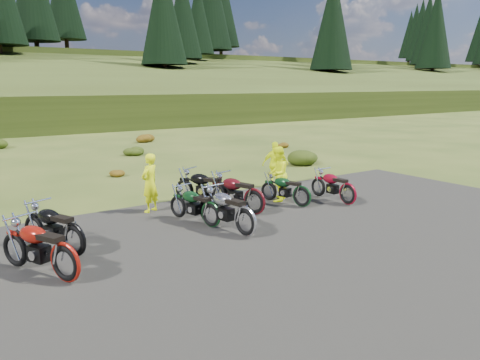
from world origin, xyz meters
TOP-DOWN VIEW (x-y plane):
  - ground at (0.00, 0.00)m, footprint 300.00×300.00m
  - gravel_pad at (0.00, -2.00)m, footprint 20.00×12.00m
  - conifer_26 at (21.00, 49.00)m, footprint 6.16×6.16m
  - conifer_27 at (27.00, 55.00)m, footprint 5.72×5.72m
  - conifer_28 at (33.00, 61.00)m, footprint 5.28×5.28m
  - conifer_30 at (45.00, 73.00)m, footprint 7.48×7.48m
  - conifer_31 at (51.00, 48.00)m, footprint 7.04×7.04m
  - conifer_32 at (57.00, 54.00)m, footprint 6.60×6.60m
  - conifer_33 at (63.00, 60.00)m, footprint 6.16×6.16m
  - conifer_34 at (69.00, 66.00)m, footprint 5.72×5.72m
  - conifer_35 at (75.00, 72.00)m, footprint 5.28×5.28m
  - conifer_36 at (81.00, 78.00)m, footprint 7.92×7.92m
  - conifer_37 at (87.00, 53.00)m, footprint 7.48×7.48m
  - conifer_38 at (93.00, 59.00)m, footprint 7.04×7.04m
  - conifer_39 at (99.00, 65.00)m, footprint 6.60×6.60m
  - conifer_40 at (105.00, 71.00)m, footprint 6.16×6.16m
  - conifer_41 at (111.00, 77.00)m, footprint 5.72×5.72m
  - conifer_45 at (135.00, 70.00)m, footprint 7.04×7.04m
  - shrub_4 at (-0.40, 9.20)m, footprint 0.77×0.77m
  - shrub_5 at (2.50, 14.50)m, footprint 1.03×1.03m
  - shrub_6 at (5.40, 19.80)m, footprint 1.30×1.30m
  - shrub_7 at (8.30, 7.10)m, footprint 1.56×1.56m
  - shrub_8 at (11.20, 12.40)m, footprint 0.77×0.77m
  - motorcycle_0 at (-4.44, 0.59)m, footprint 1.53×2.32m
  - motorcycle_1 at (-4.97, -0.76)m, footprint 1.70×2.41m
  - motorcycle_2 at (-0.78, 0.72)m, footprint 1.14×2.11m
  - motorcycle_3 at (-0.47, -0.45)m, footprint 1.08×2.34m
  - motorcycle_4 at (0.94, 1.09)m, footprint 1.33×2.37m
  - motorcycle_5 at (0.65, 2.39)m, footprint 1.65×2.33m
  - motorcycle_6 at (4.10, 0.32)m, footprint 0.69×2.02m
  - motorcycle_7 at (2.69, 0.95)m, footprint 1.15×2.03m
  - person_middle at (-1.48, 3.13)m, footprint 0.78×0.69m
  - person_right_a at (2.54, 2.01)m, footprint 1.12×1.10m
  - person_right_b at (3.94, 3.86)m, footprint 1.07×0.82m

SIDE VIEW (x-z plane):
  - ground at x=0.00m, z-range 0.00..0.00m
  - gravel_pad at x=0.00m, z-range -0.02..0.02m
  - motorcycle_0 at x=-4.44m, z-range -0.58..0.58m
  - motorcycle_1 at x=-4.97m, z-range -0.60..0.60m
  - motorcycle_2 at x=-0.78m, z-range -0.53..0.53m
  - motorcycle_3 at x=-0.47m, z-range -0.59..0.59m
  - motorcycle_4 at x=0.94m, z-range -0.59..0.59m
  - motorcycle_5 at x=0.65m, z-range -0.58..0.58m
  - motorcycle_6 at x=4.10m, z-range -0.53..0.53m
  - motorcycle_7 at x=2.69m, z-range -0.51..0.51m
  - shrub_4 at x=-0.40m, z-range 0.00..0.45m
  - shrub_8 at x=11.20m, z-range 0.00..0.45m
  - shrub_5 at x=2.50m, z-range 0.00..0.61m
  - shrub_6 at x=5.40m, z-range 0.00..0.77m
  - shrub_7 at x=8.30m, z-range 0.00..0.92m
  - person_right_b at x=3.94m, z-range 0.00..1.69m
  - person_middle at x=-1.48m, z-range 0.00..1.79m
  - person_right_a at x=2.54m, z-range 0.00..1.82m
  - conifer_26 at x=21.00m, z-range 5.37..21.37m
  - conifer_27 at x=27.00m, z-range 6.56..21.56m
  - conifer_31 at x=51.00m, z-range 5.18..23.18m
  - conifer_28 at x=33.00m, z-range 7.76..21.76m
  - conifer_32 at x=57.00m, z-range 6.37..23.37m
  - conifer_33 at x=63.00m, z-range 7.56..23.56m
  - conifer_37 at x=87.00m, z-range 6.17..25.17m
  - conifer_34 at x=69.00m, z-range 8.76..23.76m
  - conifer_38 at x=93.00m, z-range 7.37..25.37m
  - conifer_35 at x=75.00m, z-range 9.95..23.95m
  - conifer_39 at x=99.00m, z-range 8.56..25.56m
  - conifer_41 at x=111.00m, z-range 10.15..25.15m
  - conifer_40 at x=105.00m, z-range 9.76..25.76m
  - conifer_45 at x=135.00m, z-range 9.56..27.56m
  - conifer_30 at x=45.00m, z-range 10.16..29.16m
  - conifer_36 at x=81.00m, z-range 10.16..30.16m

